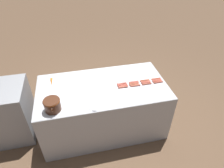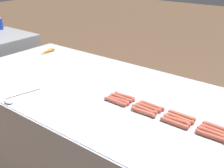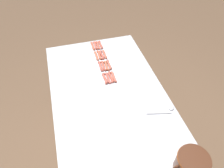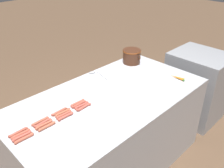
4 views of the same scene
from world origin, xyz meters
name	(u,v)px [view 1 (image 1 of 4)]	position (x,y,z in m)	size (l,w,h in m)	color
ground_plane	(104,125)	(0.00, 0.00, 0.00)	(20.00, 20.00, 0.00)	brown
griddle_counter	(103,107)	(0.00, 0.00, 0.45)	(1.05, 2.01, 0.91)	#ADAFB5
back_cabinet	(11,112)	(0.19, 1.49, 0.48)	(0.71, 0.62, 0.96)	#939599
hot_dog_0	(158,82)	(-0.10, -0.88, 0.92)	(0.03, 0.16, 0.02)	#B2503D
hot_dog_1	(147,84)	(-0.11, -0.69, 0.92)	(0.02, 0.16, 0.02)	#B35740
hot_dog_2	(135,85)	(-0.11, -0.50, 0.92)	(0.03, 0.16, 0.02)	#B45642
hot_dog_3	(123,87)	(-0.10, -0.30, 0.92)	(0.03, 0.16, 0.02)	#B05543
hot_dog_4	(157,81)	(-0.07, -0.87, 0.92)	(0.03, 0.16, 0.02)	#B6523E
hot_dog_5	(146,83)	(-0.07, -0.68, 0.92)	(0.04, 0.16, 0.02)	#B15142
hot_dog_6	(134,84)	(-0.08, -0.49, 0.92)	(0.03, 0.16, 0.02)	#B15B41
hot_dog_7	(123,86)	(-0.08, -0.31, 0.92)	(0.03, 0.16, 0.02)	#BA5140
hot_dog_8	(157,80)	(-0.04, -0.88, 0.92)	(0.03, 0.16, 0.02)	#B95242
hot_dog_9	(146,82)	(-0.05, -0.69, 0.92)	(0.03, 0.16, 0.02)	#B8583F
hot_dog_10	(134,83)	(-0.04, -0.50, 0.92)	(0.03, 0.16, 0.02)	#B35240
hot_dog_11	(122,85)	(-0.04, -0.30, 0.92)	(0.03, 0.16, 0.02)	#B05042
hot_dog_12	(156,79)	(-0.01, -0.88, 0.92)	(0.03, 0.16, 0.02)	#B6563F
hot_dog_13	(145,80)	(-0.01, -0.68, 0.92)	(0.03, 0.16, 0.02)	#B55C42
hot_dog_14	(134,82)	(-0.01, -0.50, 0.92)	(0.03, 0.16, 0.02)	#B95344
hot_dog_15	(122,84)	(-0.01, -0.31, 0.92)	(0.03, 0.16, 0.02)	#BB5243
bean_pot	(52,104)	(-0.35, 0.73, 1.00)	(0.28, 0.22, 0.17)	#472616
serving_spoon	(93,108)	(-0.44, 0.21, 0.92)	(0.27, 0.10, 0.02)	#B7B7BC
carrot	(52,82)	(0.28, 0.77, 0.93)	(0.18, 0.04, 0.03)	orange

